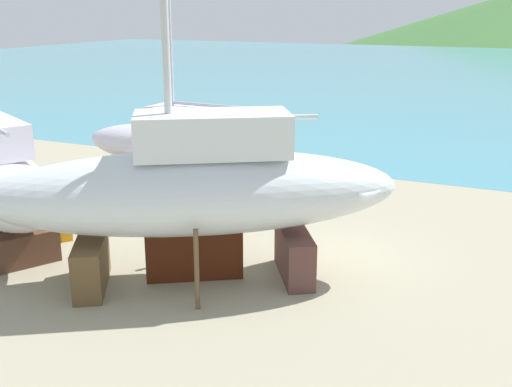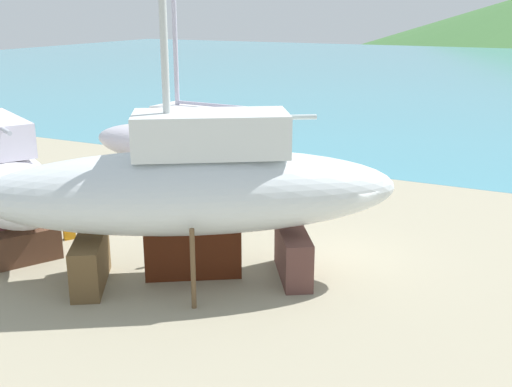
% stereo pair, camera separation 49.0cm
% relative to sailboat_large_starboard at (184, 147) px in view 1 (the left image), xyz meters
% --- Properties ---
extents(ground_plane, '(52.04, 52.04, 0.00)m').
position_rel_sailboat_large_starboard_xyz_m(ground_plane, '(7.05, -7.08, -1.98)').
color(ground_plane, '#9E967D').
extents(sea_water, '(160.14, 92.92, 0.01)m').
position_rel_sailboat_large_starboard_xyz_m(sea_water, '(7.05, 52.39, -1.98)').
color(sea_water, teal).
rests_on(sea_water, ground).
extents(sailboat_large_starboard, '(8.52, 3.01, 12.58)m').
position_rel_sailboat_large_starboard_xyz_m(sailboat_large_starboard, '(0.00, 0.00, 0.00)').
color(sailboat_large_starboard, '#4A401A').
rests_on(sailboat_large_starboard, ground).
extents(sailboat_small_center, '(10.39, 7.95, 17.85)m').
position_rel_sailboat_large_starboard_xyz_m(sailboat_small_center, '(4.05, -6.22, 0.53)').
color(sailboat_small_center, brown).
rests_on(sailboat_small_center, ground).
extents(worker, '(0.44, 0.50, 1.63)m').
position_rel_sailboat_large_starboard_xyz_m(worker, '(-1.04, -5.35, -1.14)').
color(worker, orange).
rests_on(worker, ground).
extents(barrel_ochre, '(1.03, 1.12, 0.61)m').
position_rel_sailboat_large_starboard_xyz_m(barrel_ochre, '(-7.08, -0.90, -1.68)').
color(barrel_ochre, brown).
rests_on(barrel_ochre, ground).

